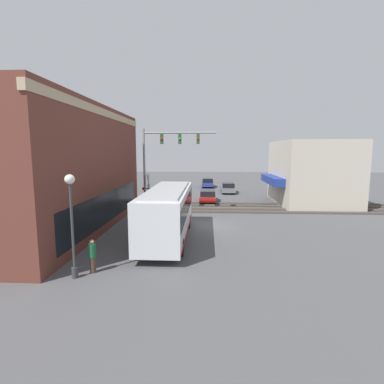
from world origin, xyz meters
name	(u,v)px	position (x,y,z in m)	size (l,w,h in m)	color
ground_plane	(210,225)	(0.00, 0.00, 0.00)	(120.00, 120.00, 0.00)	#4C4C4F
brick_building	(40,169)	(-1.57, 12.40, 4.49)	(18.47, 9.87, 8.98)	brown
shop_building	(310,173)	(10.61, -11.05, 3.41)	(10.37, 8.37, 6.85)	beige
city_bus	(168,211)	(-3.71, 2.80, 1.85)	(10.13, 2.59, 3.37)	silver
traffic_signal_gantry	(164,152)	(4.75, 4.20, 5.71)	(0.42, 6.75, 7.80)	gray
crossing_signal	(148,189)	(4.47, 5.70, 2.30)	(1.41, 1.18, 3.81)	gray
streetlamp	(72,217)	(-10.04, 6.26, 2.84)	(0.44, 0.44, 4.76)	#38383A
rail_track_near	(210,210)	(6.00, 0.00, 0.03)	(2.60, 60.00, 0.15)	#332D28
rail_track_far	(209,204)	(9.20, 0.00, 0.03)	(2.60, 60.00, 0.15)	#332D28
parked_car_red	(208,196)	(10.99, 0.20, 0.64)	(4.79, 1.82, 1.36)	#B21E19
parked_car_grey	(228,188)	(18.60, -2.60, 0.67)	(4.68, 1.82, 1.43)	slate
parked_car_blue	(208,183)	(24.94, 0.20, 0.67)	(4.29, 1.82, 1.45)	navy
pedestrian_by_lamp	(92,256)	(-9.40, 5.66, 0.82)	(0.34, 0.34, 1.62)	#473828
pedestrian_at_crossing	(166,205)	(3.91, 4.03, 0.84)	(0.34, 0.34, 1.66)	black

